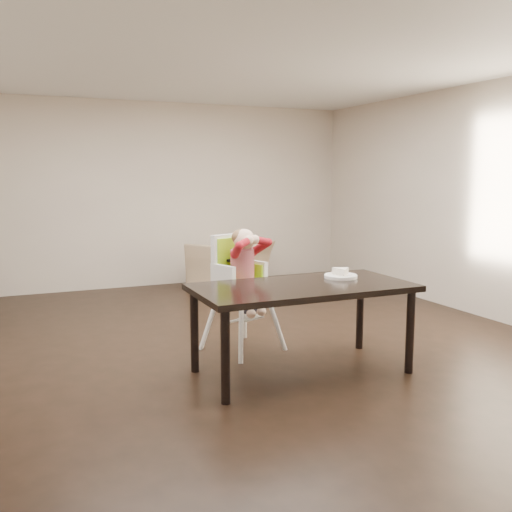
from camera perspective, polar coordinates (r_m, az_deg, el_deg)
The scene contains 6 objects.
ground at distance 5.51m, azimuth -0.85°, elevation -9.27°, with size 7.00×7.00×0.00m, color black.
room_walls at distance 5.26m, azimuth -0.89°, elevation 10.39°, with size 6.02×7.02×2.71m.
dining_table at distance 4.73m, azimuth 4.67°, elevation -3.81°, with size 1.80×0.90×0.75m.
high_chair at distance 5.32m, azimuth -1.54°, elevation -0.89°, with size 0.62×0.62×1.15m.
plate at distance 5.07m, azimuth 8.49°, elevation -1.83°, with size 0.36×0.36×0.08m.
armchair at distance 8.23m, azimuth -2.50°, elevation -0.14°, with size 1.06×0.69×0.93m, color tan.
Camera 1 is at (-2.02, -4.86, 1.65)m, focal length 40.00 mm.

